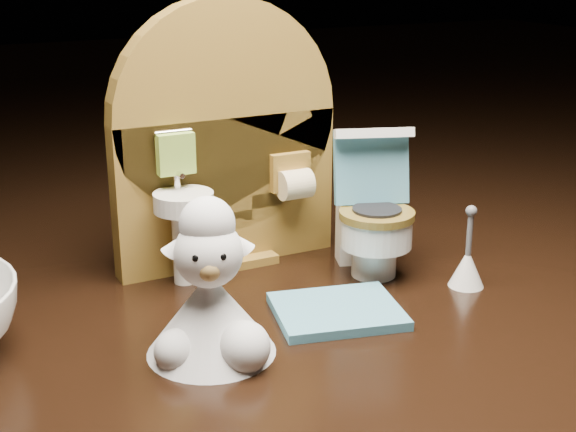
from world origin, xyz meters
name	(u,v)px	position (x,y,z in m)	size (l,w,h in m)	color
backdrop_panel	(224,152)	(0.00, 0.06, 0.07)	(0.13, 0.05, 0.15)	olive
toy_toilet	(372,220)	(0.07, 0.02, 0.03)	(0.05, 0.06, 0.08)	white
bath_mat	(337,311)	(0.02, -0.03, 0.00)	(0.06, 0.05, 0.00)	teal
toilet_brush	(467,265)	(0.10, -0.03, 0.01)	(0.02, 0.02, 0.05)	white
plush_lamb	(211,301)	(-0.05, -0.04, 0.03)	(0.06, 0.06, 0.08)	silver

